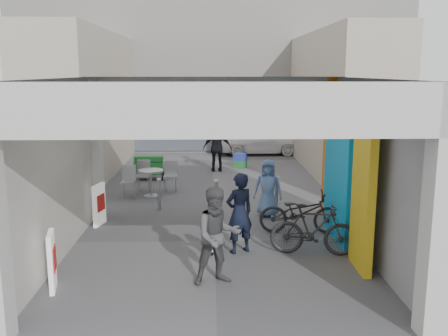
{
  "coord_description": "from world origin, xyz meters",
  "views": [
    {
      "loc": [
        -0.07,
        -10.34,
        3.63
      ],
      "look_at": [
        0.23,
        1.0,
        1.43
      ],
      "focal_mm": 40.0,
      "sensor_mm": 36.0,
      "label": 1
    }
  ],
  "objects_px": {
    "man_with_dog": "(239,213)",
    "man_crates": "(217,148)",
    "cafe_set": "(148,183)",
    "border_collie": "(212,240)",
    "white_van": "(258,140)",
    "man_back_turned": "(218,236)",
    "bicycle_front": "(300,212)",
    "man_elderly": "(268,188)",
    "produce_stand": "(149,170)",
    "bicycle_rear": "(314,230)"
  },
  "relations": [
    {
      "from": "man_with_dog",
      "to": "man_crates",
      "type": "height_order",
      "value": "man_crates"
    },
    {
      "from": "cafe_set",
      "to": "man_crates",
      "type": "distance_m",
      "value": 4.01
    },
    {
      "from": "border_collie",
      "to": "white_van",
      "type": "relative_size",
      "value": 0.2
    },
    {
      "from": "cafe_set",
      "to": "man_back_turned",
      "type": "xyz_separation_m",
      "value": [
        1.99,
        -6.52,
        0.52
      ]
    },
    {
      "from": "man_with_dog",
      "to": "bicycle_front",
      "type": "height_order",
      "value": "man_with_dog"
    },
    {
      "from": "man_crates",
      "to": "white_van",
      "type": "relative_size",
      "value": 0.48
    },
    {
      "from": "man_back_turned",
      "to": "man_elderly",
      "type": "xyz_separation_m",
      "value": [
        1.33,
        4.03,
        -0.12
      ]
    },
    {
      "from": "man_back_turned",
      "to": "bicycle_front",
      "type": "height_order",
      "value": "man_back_turned"
    },
    {
      "from": "produce_stand",
      "to": "man_back_turned",
      "type": "relative_size",
      "value": 0.69
    },
    {
      "from": "bicycle_front",
      "to": "cafe_set",
      "type": "bearing_deg",
      "value": 50.12
    },
    {
      "from": "border_collie",
      "to": "cafe_set",
      "type": "bearing_deg",
      "value": 118.62
    },
    {
      "from": "border_collie",
      "to": "man_crates",
      "type": "height_order",
      "value": "man_crates"
    },
    {
      "from": "man_back_turned",
      "to": "bicycle_front",
      "type": "distance_m",
      "value": 3.32
    },
    {
      "from": "man_crates",
      "to": "bicycle_front",
      "type": "height_order",
      "value": "man_crates"
    },
    {
      "from": "cafe_set",
      "to": "man_elderly",
      "type": "height_order",
      "value": "man_elderly"
    },
    {
      "from": "produce_stand",
      "to": "man_elderly",
      "type": "bearing_deg",
      "value": -76.66
    },
    {
      "from": "cafe_set",
      "to": "produce_stand",
      "type": "relative_size",
      "value": 1.33
    },
    {
      "from": "man_back_turned",
      "to": "white_van",
      "type": "bearing_deg",
      "value": 65.63
    },
    {
      "from": "man_with_dog",
      "to": "man_back_turned",
      "type": "distance_m",
      "value": 1.56
    },
    {
      "from": "man_crates",
      "to": "white_van",
      "type": "bearing_deg",
      "value": -120.08
    },
    {
      "from": "border_collie",
      "to": "man_elderly",
      "type": "xyz_separation_m",
      "value": [
        1.43,
        2.63,
        0.45
      ]
    },
    {
      "from": "bicycle_front",
      "to": "white_van",
      "type": "xyz_separation_m",
      "value": [
        0.09,
        10.99,
        0.14
      ]
    },
    {
      "from": "man_back_turned",
      "to": "man_crates",
      "type": "height_order",
      "value": "man_crates"
    },
    {
      "from": "man_crates",
      "to": "white_van",
      "type": "xyz_separation_m",
      "value": [
        1.87,
        3.79,
        -0.25
      ]
    },
    {
      "from": "border_collie",
      "to": "man_back_turned",
      "type": "distance_m",
      "value": 1.51
    },
    {
      "from": "cafe_set",
      "to": "man_back_turned",
      "type": "height_order",
      "value": "man_back_turned"
    },
    {
      "from": "man_crates",
      "to": "man_elderly",
      "type": "bearing_deg",
      "value": 97.78
    },
    {
      "from": "cafe_set",
      "to": "man_with_dog",
      "type": "xyz_separation_m",
      "value": [
        2.45,
        -5.03,
        0.49
      ]
    },
    {
      "from": "man_elderly",
      "to": "man_with_dog",
      "type": "bearing_deg",
      "value": -97.25
    },
    {
      "from": "man_back_turned",
      "to": "border_collie",
      "type": "bearing_deg",
      "value": 78.2
    },
    {
      "from": "man_elderly",
      "to": "bicycle_front",
      "type": "distance_m",
      "value": 1.49
    },
    {
      "from": "cafe_set",
      "to": "bicycle_rear",
      "type": "bearing_deg",
      "value": -52.91
    },
    {
      "from": "man_back_turned",
      "to": "bicycle_rear",
      "type": "bearing_deg",
      "value": 18.03
    },
    {
      "from": "man_crates",
      "to": "bicycle_front",
      "type": "bearing_deg",
      "value": 100.16
    },
    {
      "from": "man_back_turned",
      "to": "cafe_set",
      "type": "bearing_deg",
      "value": 90.97
    },
    {
      "from": "man_with_dog",
      "to": "man_back_turned",
      "type": "xyz_separation_m",
      "value": [
        -0.46,
        -1.49,
        0.03
      ]
    },
    {
      "from": "cafe_set",
      "to": "white_van",
      "type": "height_order",
      "value": "white_van"
    },
    {
      "from": "white_van",
      "to": "bicycle_rear",
      "type": "bearing_deg",
      "value": 177.7
    },
    {
      "from": "produce_stand",
      "to": "man_crates",
      "type": "distance_m",
      "value": 2.76
    },
    {
      "from": "produce_stand",
      "to": "man_crates",
      "type": "height_order",
      "value": "man_crates"
    },
    {
      "from": "man_back_turned",
      "to": "man_crates",
      "type": "relative_size",
      "value": 0.97
    },
    {
      "from": "man_with_dog",
      "to": "man_elderly",
      "type": "bearing_deg",
      "value": -136.57
    },
    {
      "from": "border_collie",
      "to": "man_back_turned",
      "type": "xyz_separation_m",
      "value": [
        0.1,
        -1.4,
        0.56
      ]
    },
    {
      "from": "produce_stand",
      "to": "border_collie",
      "type": "bearing_deg",
      "value": -98.17
    },
    {
      "from": "produce_stand",
      "to": "white_van",
      "type": "bearing_deg",
      "value": 25.48
    },
    {
      "from": "man_back_turned",
      "to": "white_van",
      "type": "xyz_separation_m",
      "value": [
        2.0,
        13.67,
        -0.23
      ]
    },
    {
      "from": "man_crates",
      "to": "man_with_dog",
      "type": "bearing_deg",
      "value": 88.49
    },
    {
      "from": "bicycle_rear",
      "to": "bicycle_front",
      "type": "bearing_deg",
      "value": 10.05
    },
    {
      "from": "man_elderly",
      "to": "bicycle_rear",
      "type": "distance_m",
      "value": 2.79
    },
    {
      "from": "border_collie",
      "to": "bicycle_rear",
      "type": "distance_m",
      "value": 2.06
    }
  ]
}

